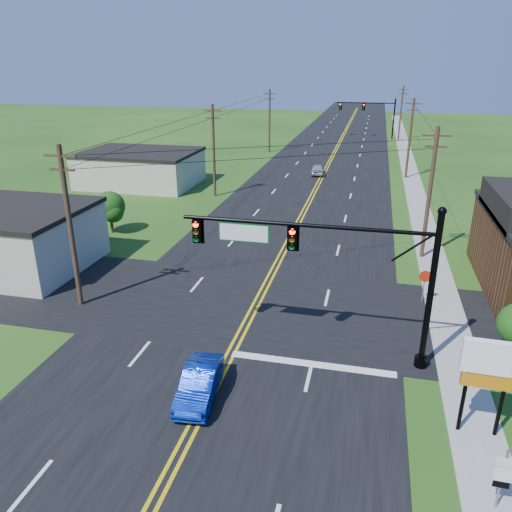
% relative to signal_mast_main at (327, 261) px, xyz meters
% --- Properties ---
extents(ground, '(260.00, 260.00, 0.00)m').
position_rel_signal_mast_main_xyz_m(ground, '(-4.34, -8.00, -4.75)').
color(ground, '#193F12').
rests_on(ground, ground).
extents(road_main, '(16.00, 220.00, 0.04)m').
position_rel_signal_mast_main_xyz_m(road_main, '(-4.34, 42.00, -4.73)').
color(road_main, black).
rests_on(road_main, ground).
extents(road_cross, '(70.00, 10.00, 0.04)m').
position_rel_signal_mast_main_xyz_m(road_cross, '(-4.34, 4.00, -4.73)').
color(road_cross, black).
rests_on(road_cross, ground).
extents(sidewalk, '(2.00, 160.00, 0.08)m').
position_rel_signal_mast_main_xyz_m(sidewalk, '(6.16, 32.00, -4.71)').
color(sidewalk, gray).
rests_on(sidewalk, ground).
extents(signal_mast_main, '(11.30, 0.60, 7.48)m').
position_rel_signal_mast_main_xyz_m(signal_mast_main, '(0.00, 0.00, 0.00)').
color(signal_mast_main, black).
rests_on(signal_mast_main, ground).
extents(signal_mast_far, '(10.98, 0.60, 7.48)m').
position_rel_signal_mast_main_xyz_m(signal_mast_far, '(0.10, 72.00, -0.20)').
color(signal_mast_far, black).
rests_on(signal_mast_far, ground).
extents(cream_bldg_near, '(10.20, 8.20, 4.10)m').
position_rel_signal_mast_main_xyz_m(cream_bldg_near, '(-21.34, 6.00, -2.69)').
color(cream_bldg_near, beige).
rests_on(cream_bldg_near, ground).
extents(cream_bldg_far, '(12.20, 9.20, 3.70)m').
position_rel_signal_mast_main_xyz_m(cream_bldg_far, '(-23.34, 30.00, -2.89)').
color(cream_bldg_far, beige).
rests_on(cream_bldg_far, ground).
extents(utility_pole_left_a, '(1.80, 0.28, 9.00)m').
position_rel_signal_mast_main_xyz_m(utility_pole_left_a, '(-13.84, 2.00, -0.03)').
color(utility_pole_left_a, '#352718').
rests_on(utility_pole_left_a, ground).
extents(utility_pole_left_b, '(1.80, 0.28, 9.00)m').
position_rel_signal_mast_main_xyz_m(utility_pole_left_b, '(-13.84, 27.00, -0.03)').
color(utility_pole_left_b, '#352718').
rests_on(utility_pole_left_b, ground).
extents(utility_pole_left_c, '(1.80, 0.28, 9.00)m').
position_rel_signal_mast_main_xyz_m(utility_pole_left_c, '(-13.84, 54.00, -0.03)').
color(utility_pole_left_c, '#352718').
rests_on(utility_pole_left_c, ground).
extents(utility_pole_right_a, '(1.80, 0.28, 9.00)m').
position_rel_signal_mast_main_xyz_m(utility_pole_right_a, '(5.46, 14.00, -0.03)').
color(utility_pole_right_a, '#352718').
rests_on(utility_pole_right_a, ground).
extents(utility_pole_right_b, '(1.80, 0.28, 9.00)m').
position_rel_signal_mast_main_xyz_m(utility_pole_right_b, '(5.46, 40.00, -0.03)').
color(utility_pole_right_b, '#352718').
rests_on(utility_pole_right_b, ground).
extents(utility_pole_right_c, '(1.80, 0.28, 9.00)m').
position_rel_signal_mast_main_xyz_m(utility_pole_right_c, '(5.46, 70.00, -0.03)').
color(utility_pole_right_c, '#352718').
rests_on(utility_pole_right_c, ground).
extents(tree_right_back, '(3.00, 3.00, 4.10)m').
position_rel_signal_mast_main_xyz_m(tree_right_back, '(11.66, 18.00, -2.15)').
color(tree_right_back, '#352718').
rests_on(tree_right_back, ground).
extents(tree_left, '(2.40, 2.40, 3.37)m').
position_rel_signal_mast_main_xyz_m(tree_left, '(-18.34, 14.00, -2.59)').
color(tree_left, '#352718').
rests_on(tree_left, ground).
extents(blue_car, '(1.71, 3.97, 1.27)m').
position_rel_signal_mast_main_xyz_m(blue_car, '(-4.50, -4.37, -4.11)').
color(blue_car, '#062297').
rests_on(blue_car, ground).
extents(distant_car, '(1.86, 3.93, 1.30)m').
position_rel_signal_mast_main_xyz_m(distant_car, '(-4.82, 39.44, -4.10)').
color(distant_car, '#BBBAC0').
rests_on(distant_car, ground).
extents(route_sign, '(0.58, 0.09, 2.31)m').
position_rel_signal_mast_main_xyz_m(route_sign, '(6.18, -7.50, -3.41)').
color(route_sign, slate).
rests_on(route_sign, ground).
extents(stop_sign, '(0.71, 0.12, 2.00)m').
position_rel_signal_mast_main_xyz_m(stop_sign, '(4.98, 6.66, -3.31)').
color(stop_sign, slate).
rests_on(stop_sign, ground).
extents(pylon_sign, '(1.92, 0.32, 3.93)m').
position_rel_signal_mast_main_xyz_m(pylon_sign, '(6.16, -4.06, -1.88)').
color(pylon_sign, black).
rests_on(pylon_sign, ground).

